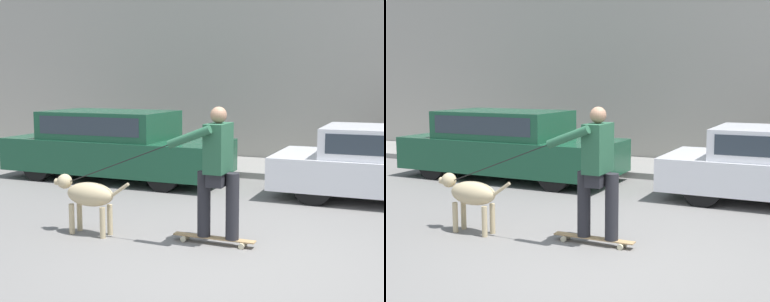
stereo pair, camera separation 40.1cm
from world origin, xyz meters
TOP-DOWN VIEW (x-y plane):
  - ground_plane at (0.00, 0.00)m, footprint 36.00×36.00m
  - back_wall at (0.00, 7.16)m, footprint 32.00×0.30m
  - sidewalk_curb at (0.00, 5.90)m, footprint 30.00×2.17m
  - parked_car_0 at (-3.79, 3.79)m, footprint 4.46×1.78m
  - dog at (-2.10, 0.24)m, footprint 1.12×0.32m
  - skateboarder at (-0.41, 0.46)m, footprint 2.53×0.66m

SIDE VIEW (x-z plane):
  - ground_plane at x=0.00m, z-range 0.00..0.00m
  - sidewalk_curb at x=0.00m, z-range 0.00..0.13m
  - dog at x=-2.10m, z-range 0.13..0.89m
  - parked_car_0 at x=-3.79m, z-range -0.02..1.35m
  - skateboarder at x=-0.41m, z-range 0.11..1.78m
  - back_wall at x=0.00m, z-range 0.00..5.38m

